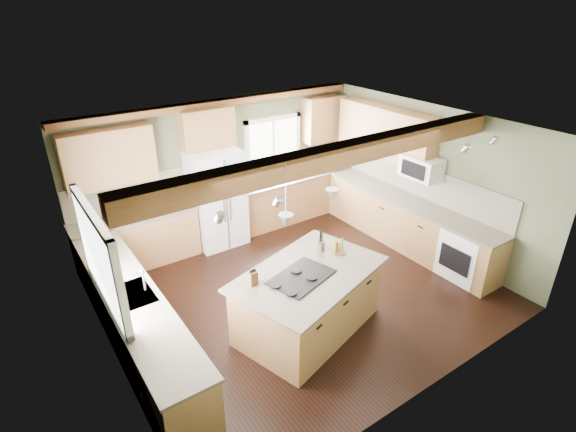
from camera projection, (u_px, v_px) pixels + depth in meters
floor at (297, 290)px, 7.17m from camera, size 5.60×5.60×0.00m
ceiling at (299, 130)px, 6.01m from camera, size 5.60×5.60×0.00m
wall_back at (221, 168)px, 8.43m from camera, size 5.60×0.00×5.60m
wall_left at (101, 278)px, 5.17m from camera, size 0.00×5.00×5.00m
wall_right at (425, 177)px, 8.01m from camera, size 0.00×5.00×5.00m
ceiling_beam at (338, 155)px, 5.48m from camera, size 5.55×0.26×0.26m
soffit_trim at (219, 103)px, 7.81m from camera, size 5.55×0.20×0.10m
backsplash_back at (221, 173)px, 8.46m from camera, size 5.58×0.03×0.58m
backsplash_right at (422, 181)px, 8.08m from camera, size 0.03×3.70×0.58m
base_cab_back_left at (138, 241)px, 7.68m from camera, size 2.02×0.60×0.88m
counter_back_left at (134, 217)px, 7.48m from camera, size 2.06×0.64×0.04m
base_cab_back_right at (294, 197)px, 9.35m from camera, size 2.62×0.60×0.88m
counter_back_right at (294, 177)px, 9.15m from camera, size 2.66×0.64×0.04m
base_cab_left at (137, 325)px, 5.74m from camera, size 0.60×3.70×0.88m
counter_left at (131, 296)px, 5.53m from camera, size 0.64×3.74×0.04m
base_cab_right at (406, 223)px, 8.28m from camera, size 0.60×3.70×0.88m
counter_right at (409, 201)px, 8.08m from camera, size 0.64×3.74×0.04m
upper_cab_back_left at (109, 157)px, 7.00m from camera, size 1.40×0.35×0.90m
upper_cab_over_fridge at (207, 128)px, 7.78m from camera, size 0.96×0.35×0.70m
upper_cab_right at (385, 132)px, 8.30m from camera, size 0.35×2.20×0.90m
upper_cab_back_corner at (323, 119)px, 9.19m from camera, size 0.90×0.35×0.90m
window_left at (98, 258)px, 5.10m from camera, size 0.04×1.60×1.05m
window_back at (272, 145)px, 8.89m from camera, size 1.10×0.04×1.00m
sink at (131, 295)px, 5.53m from camera, size 0.50×0.65×0.03m
faucet at (144, 281)px, 5.56m from camera, size 0.02×0.02×0.28m
dishwasher at (177, 392)px, 4.79m from camera, size 0.60×0.60×0.84m
oven at (466, 254)px, 7.32m from camera, size 0.60×0.72×0.84m
microwave at (421, 167)px, 7.75m from camera, size 0.40×0.70×0.38m
pendant_left at (286, 221)px, 5.20m from camera, size 0.18×0.18×0.16m
pendant_right at (332, 195)px, 5.87m from camera, size 0.18×0.18×0.16m
refrigerator at (217, 198)px, 8.18m from camera, size 0.90×0.74×1.80m
island at (308, 302)px, 6.18m from camera, size 2.18×1.68×0.88m
island_top at (309, 274)px, 5.97m from camera, size 2.34×1.84×0.04m
cooktop at (301, 277)px, 5.85m from camera, size 0.96×0.77×0.02m
knife_block at (253, 278)px, 5.68m from camera, size 0.12×0.09×0.18m
utensil_crock at (321, 246)px, 6.44m from camera, size 0.14×0.14×0.15m
bottle_tray at (339, 246)px, 6.38m from camera, size 0.30×0.30×0.20m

